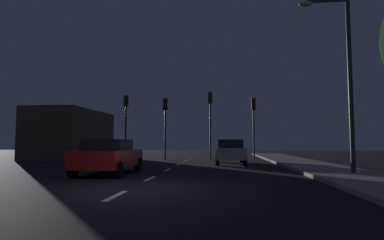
{
  "coord_description": "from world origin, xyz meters",
  "views": [
    {
      "loc": [
        2.68,
        -9.0,
        1.33
      ],
      "look_at": [
        0.41,
        14.7,
        3.05
      ],
      "focal_mm": 29.4,
      "sensor_mm": 36.0,
      "label": 1
    }
  ],
  "objects": [
    {
      "name": "traffic_signal_far_right",
      "position": [
        5.08,
        15.16,
        3.33
      ],
      "size": [
        0.32,
        0.38,
        4.74
      ],
      "color": "#4C4C51",
      "rests_on": "ground_plane"
    },
    {
      "name": "lane_stripe_third",
      "position": [
        0.0,
        6.4,
        0.0
      ],
      "size": [
        0.16,
        1.6,
        0.01
      ],
      "primitive_type": "cube",
      "color": "silver",
      "rests_on": "ground_plane"
    },
    {
      "name": "lane_stripe_sixth",
      "position": [
        0.0,
        17.8,
        0.0
      ],
      "size": [
        0.16,
        1.6,
        0.01
      ],
      "primitive_type": "cube",
      "color": "silver",
      "rests_on": "ground_plane"
    },
    {
      "name": "sidewalk_curb_right",
      "position": [
        7.5,
        7.0,
        0.07
      ],
      "size": [
        3.0,
        40.0,
        0.15
      ],
      "primitive_type": "cube",
      "color": "gray",
      "rests_on": "ground_plane"
    },
    {
      "name": "lane_stripe_second",
      "position": [
        0.0,
        2.6,
        0.0
      ],
      "size": [
        0.16,
        1.6,
        0.01
      ],
      "primitive_type": "cube",
      "color": "silver",
      "rests_on": "ground_plane"
    },
    {
      "name": "traffic_signal_far_left",
      "position": [
        -4.9,
        15.17,
        3.55
      ],
      "size": [
        0.32,
        0.38,
        5.08
      ],
      "color": "#2D2D30",
      "rests_on": "ground_plane"
    },
    {
      "name": "lane_stripe_fourth",
      "position": [
        0.0,
        10.2,
        0.0
      ],
      "size": [
        0.16,
        1.6,
        0.01
      ],
      "primitive_type": "cube",
      "color": "silver",
      "rests_on": "ground_plane"
    },
    {
      "name": "lane_stripe_fifth",
      "position": [
        0.0,
        14.0,
        0.0
      ],
      "size": [
        0.16,
        1.6,
        0.01
      ],
      "primitive_type": "cube",
      "color": "silver",
      "rests_on": "ground_plane"
    },
    {
      "name": "car_stopped_ahead",
      "position": [
        3.19,
        11.2,
        0.78
      ],
      "size": [
        1.84,
        4.37,
        1.53
      ],
      "color": "beige",
      "rests_on": "ground_plane"
    },
    {
      "name": "lane_stripe_nearest",
      "position": [
        0.0,
        -1.2,
        0.0
      ],
      "size": [
        0.16,
        1.6,
        0.01
      ],
      "primitive_type": "cube",
      "color": "silver",
      "rests_on": "ground_plane"
    },
    {
      "name": "street_lamp_right",
      "position": [
        7.48,
        3.96,
        4.37
      ],
      "size": [
        2.04,
        0.36,
        7.24
      ],
      "color": "#2D2D30",
      "rests_on": "ground_plane"
    },
    {
      "name": "ground_plane",
      "position": [
        0.0,
        7.0,
        0.0
      ],
      "size": [
        80.0,
        80.0,
        0.0
      ],
      "primitive_type": "plane",
      "color": "black"
    },
    {
      "name": "traffic_signal_center_left",
      "position": [
        -1.74,
        15.16,
        3.37
      ],
      "size": [
        0.32,
        0.38,
        4.81
      ],
      "color": "#4C4C51",
      "rests_on": "ground_plane"
    },
    {
      "name": "storefront_left",
      "position": [
        -10.15,
        16.86,
        2.03
      ],
      "size": [
        4.3,
        8.66,
        4.07
      ],
      "primitive_type": "cube",
      "color": "brown",
      "rests_on": "ground_plane"
    },
    {
      "name": "traffic_signal_center_right",
      "position": [
        1.78,
        15.17,
        3.67
      ],
      "size": [
        0.32,
        0.38,
        5.26
      ],
      "color": "#4C4C51",
      "rests_on": "ground_plane"
    },
    {
      "name": "car_adjacent_lane",
      "position": [
        -2.13,
        4.06,
        0.76
      ],
      "size": [
        2.03,
        4.07,
        1.47
      ],
      "color": "#B21919",
      "rests_on": "ground_plane"
    }
  ]
}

